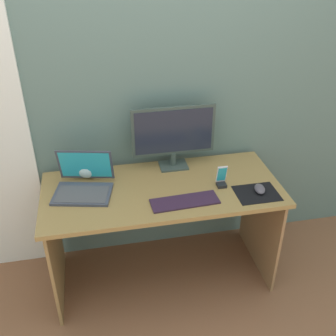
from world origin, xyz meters
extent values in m
plane|color=brown|center=(0.00, 0.00, 0.00)|extent=(8.00, 8.00, 0.00)
cube|color=slate|center=(0.00, 0.37, 1.25)|extent=(6.00, 0.04, 2.50)
cube|color=olive|center=(0.00, 0.00, 0.70)|extent=(1.43, 0.63, 0.03)
cube|color=olive|center=(-0.67, 0.00, 0.35)|extent=(0.02, 0.59, 0.69)
cube|color=olive|center=(0.67, 0.00, 0.35)|extent=(0.02, 0.59, 0.69)
cube|color=#35423E|center=(0.12, 0.23, 0.72)|extent=(0.18, 0.14, 0.01)
cylinder|color=#35423E|center=(0.12, 0.23, 0.77)|extent=(0.04, 0.04, 0.08)
cube|color=#35423E|center=(0.12, 0.23, 0.97)|extent=(0.53, 0.02, 0.32)
cube|color=#1E2333|center=(0.12, 0.22, 0.97)|extent=(0.49, 0.00, 0.28)
cube|color=#3B3F4E|center=(-0.47, 0.01, 0.73)|extent=(0.37, 0.30, 0.02)
cube|color=#47474C|center=(-0.47, 0.00, 0.74)|extent=(0.32, 0.23, 0.00)
cube|color=#3B3F4E|center=(-0.44, 0.15, 0.84)|extent=(0.33, 0.13, 0.22)
cube|color=#26A5BF|center=(-0.44, 0.15, 0.84)|extent=(0.30, 0.11, 0.19)
sphere|color=silver|center=(-0.43, 0.22, 0.79)|extent=(0.14, 0.14, 0.14)
cube|color=#2D1B31|center=(0.10, -0.17, 0.72)|extent=(0.40, 0.15, 0.01)
cube|color=black|center=(0.53, -0.17, 0.72)|extent=(0.25, 0.20, 0.00)
ellipsoid|color=#4A434D|center=(0.56, -0.16, 0.74)|extent=(0.08, 0.11, 0.04)
cube|color=black|center=(0.35, -0.06, 0.73)|extent=(0.06, 0.05, 0.02)
cube|color=silver|center=(0.35, -0.04, 0.80)|extent=(0.06, 0.03, 0.12)
cube|color=#26A5BF|center=(0.35, -0.05, 0.80)|extent=(0.05, 0.02, 0.10)
camera|label=1|loc=(-0.36, -1.96, 2.06)|focal=42.86mm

